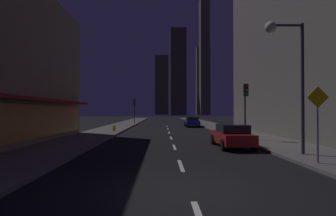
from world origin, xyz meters
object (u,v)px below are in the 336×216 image
object	(u,v)px
car_parked_far	(192,122)
traffic_light_near_right	(246,99)
traffic_light_far_left	(134,106)
pedestrian_crossing_sign	(318,117)
car_parked_near	(232,136)
fire_hydrant_far_left	(114,128)
street_lamp_right	(286,55)

from	to	relation	value
car_parked_far	traffic_light_near_right	world-z (taller)	traffic_light_near_right
traffic_light_far_left	pedestrian_crossing_sign	xyz separation A→B (m)	(11.10, -32.66, -1.18)
car_parked_near	fire_hydrant_far_left	bearing A→B (deg)	130.62
fire_hydrant_far_left	street_lamp_right	distance (m)	18.86
street_lamp_right	pedestrian_crossing_sign	xyz separation A→B (m)	(0.22, -2.08, -3.05)
car_parked_near	traffic_light_far_left	distance (m)	28.84
fire_hydrant_far_left	pedestrian_crossing_sign	size ratio (longest dim) A/B	0.21
traffic_light_near_right	pedestrian_crossing_sign	size ratio (longest dim) A/B	1.33
car_parked_near	traffic_light_far_left	xyz separation A→B (m)	(-9.10, 27.26, 2.45)
car_parked_far	fire_hydrant_far_left	xyz separation A→B (m)	(-9.50, -8.93, -0.29)
traffic_light_near_right	fire_hydrant_far_left	bearing A→B (deg)	144.33
car_parked_far	pedestrian_crossing_sign	xyz separation A→B (m)	(2.00, -25.41, 1.28)
car_parked_near	fire_hydrant_far_left	xyz separation A→B (m)	(-9.50, 11.08, -0.29)
car_parked_far	traffic_light_near_right	distance (m)	17.39
fire_hydrant_far_left	street_lamp_right	bearing A→B (deg)	-51.93
car_parked_near	traffic_light_far_left	world-z (taller)	traffic_light_far_left
car_parked_near	car_parked_far	bearing A→B (deg)	90.00
fire_hydrant_far_left	traffic_light_far_left	xyz separation A→B (m)	(0.40, 16.18, 2.74)
traffic_light_near_right	traffic_light_far_left	xyz separation A→B (m)	(-11.00, 24.36, 0.00)
car_parked_far	fire_hydrant_far_left	size ratio (longest dim) A/B	6.48
car_parked_far	fire_hydrant_far_left	world-z (taller)	car_parked_far
car_parked_far	street_lamp_right	bearing A→B (deg)	-85.64
traffic_light_far_left	car_parked_near	bearing A→B (deg)	-71.54
traffic_light_near_right	pedestrian_crossing_sign	xyz separation A→B (m)	(0.10, -8.30, -1.18)
fire_hydrant_far_left	street_lamp_right	world-z (taller)	street_lamp_right
car_parked_near	traffic_light_near_right	bearing A→B (deg)	56.74
car_parked_near	pedestrian_crossing_sign	distance (m)	5.90
car_parked_near	car_parked_far	distance (m)	20.00
pedestrian_crossing_sign	car_parked_near	bearing A→B (deg)	110.32
car_parked_near	pedestrian_crossing_sign	bearing A→B (deg)	-69.68
car_parked_near	traffic_light_near_right	xyz separation A→B (m)	(1.90, 2.90, 2.45)
car_parked_near	street_lamp_right	distance (m)	5.74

